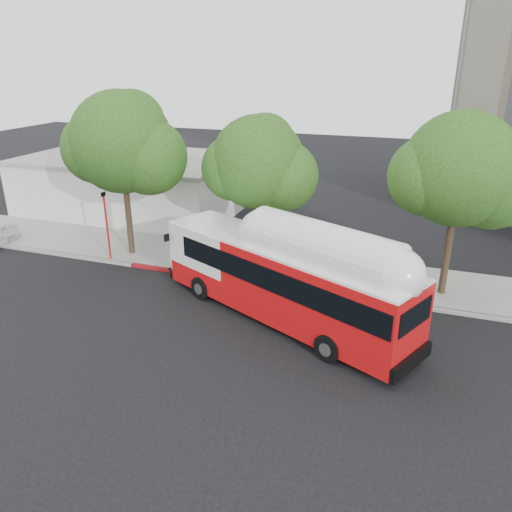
{
  "coord_description": "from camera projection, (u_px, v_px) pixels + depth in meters",
  "views": [
    {
      "loc": [
        7.61,
        -18.99,
        11.31
      ],
      "look_at": [
        -0.05,
        3.0,
        2.01
      ],
      "focal_mm": 35.0,
      "sensor_mm": 36.0,
      "label": 1
    }
  ],
  "objects": [
    {
      "name": "low_commercial_bldg",
      "position": [
        134.0,
        183.0,
        38.93
      ],
      "size": [
        16.2,
        10.2,
        4.25
      ],
      "color": "silver",
      "rests_on": "ground"
    },
    {
      "name": "street_tree_right",
      "position": [
        469.0,
        174.0,
        23.11
      ],
      "size": [
        6.21,
        5.4,
        9.18
      ],
      "color": "#2D2116",
      "rests_on": "ground"
    },
    {
      "name": "street_tree_mid",
      "position": [
        265.0,
        167.0,
        26.48
      ],
      "size": [
        5.75,
        5.0,
        8.62
      ],
      "color": "#2D2116",
      "rests_on": "ground"
    },
    {
      "name": "transit_bus",
      "position": [
        283.0,
        281.0,
        22.45
      ],
      "size": [
        13.64,
        8.18,
        4.13
      ],
      "rotation": [
        0.0,
        0.0,
        -0.45
      ],
      "color": "red",
      "rests_on": "ground"
    },
    {
      "name": "ground",
      "position": [
        236.0,
        319.0,
        23.18
      ],
      "size": [
        120.0,
        120.0,
        0.0
      ],
      "primitive_type": "plane",
      "color": "black",
      "rests_on": "ground"
    },
    {
      "name": "curb_strip",
      "position": [
        262.0,
        284.0,
        26.57
      ],
      "size": [
        60.0,
        0.3,
        0.15
      ],
      "primitive_type": "cube",
      "color": "gray",
      "rests_on": "ground"
    },
    {
      "name": "signal_pole",
      "position": [
        107.0,
        226.0,
        29.02
      ],
      "size": [
        0.12,
        0.4,
        4.2
      ],
      "color": "red",
      "rests_on": "ground"
    },
    {
      "name": "red_curb_segment",
      "position": [
        211.0,
        276.0,
        27.48
      ],
      "size": [
        10.0,
        0.32,
        0.16
      ],
      "primitive_type": "cube",
      "color": "maroon",
      "rests_on": "ground"
    },
    {
      "name": "street_tree_left",
      "position": [
        129.0,
        147.0,
        28.21
      ],
      "size": [
        6.67,
        5.8,
        9.74
      ],
      "color": "#2D2116",
      "rests_on": "ground"
    },
    {
      "name": "sidewalk",
      "position": [
        277.0,
        266.0,
        28.85
      ],
      "size": [
        60.0,
        5.0,
        0.15
      ],
      "primitive_type": "cube",
      "color": "gray",
      "rests_on": "ground"
    }
  ]
}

